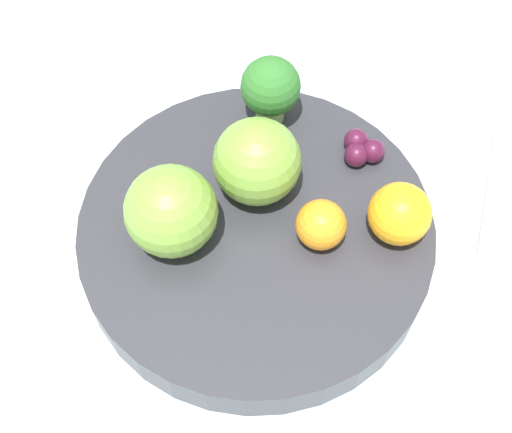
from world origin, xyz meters
TOP-DOWN VIEW (x-y plane):
  - ground_plane at (0.00, 0.00)m, footprint 6.00×6.00m
  - table_surface at (0.00, 0.00)m, footprint 1.20×1.20m
  - bowl at (0.00, 0.00)m, footprint 0.25×0.25m
  - broccoli at (-0.01, 0.10)m, footprint 0.04×0.04m
  - apple_red at (-0.01, 0.03)m, footprint 0.06×0.06m
  - apple_green at (-0.05, -0.02)m, footprint 0.06×0.06m
  - orange_front at (0.04, 0.00)m, footprint 0.03×0.03m
  - orange_back at (0.09, 0.02)m, footprint 0.04×0.04m
  - grape_cluster at (0.06, 0.08)m, footprint 0.03×0.03m

SIDE VIEW (x-z plane):
  - ground_plane at x=0.00m, z-range 0.00..0.00m
  - table_surface at x=0.00m, z-range 0.00..0.02m
  - bowl at x=0.00m, z-range 0.02..0.05m
  - grape_cluster at x=0.06m, z-range 0.05..0.07m
  - orange_front at x=0.04m, z-range 0.05..0.09m
  - orange_back at x=0.09m, z-range 0.05..0.10m
  - apple_red at x=-0.01m, z-range 0.05..0.11m
  - apple_green at x=-0.05m, z-range 0.05..0.12m
  - broccoli at x=-0.01m, z-range 0.06..0.11m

